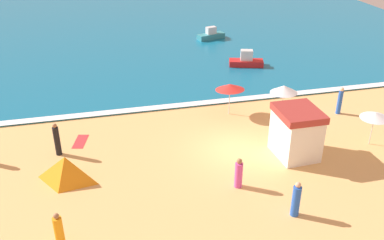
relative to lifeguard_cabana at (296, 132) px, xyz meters
name	(u,v)px	position (x,y,z in m)	size (l,w,h in m)	color
ground_plane	(233,150)	(-3.10, 1.27, -1.41)	(60.00, 60.00, 0.00)	#E5B26B
ocean_water	(154,25)	(-3.10, 29.27, -1.36)	(60.00, 44.00, 0.10)	#146B93
wave_breaker_foam	(204,103)	(-3.10, 7.57, -1.30)	(57.00, 0.70, 0.01)	white
lifeguard_cabana	(296,132)	(0.00, 0.00, 0.00)	(2.18, 2.56, 2.76)	white
beach_umbrella_0	(230,87)	(-1.91, 5.70, 0.51)	(2.28, 2.30, 2.18)	silver
beach_umbrella_1	(284,89)	(1.61, 5.15, 0.23)	(2.52, 2.52, 1.91)	silver
beach_umbrella_4	(375,115)	(4.76, 0.04, 0.43)	(2.04, 2.04, 2.03)	silver
beach_tent	(66,169)	(-12.11, 0.39, -0.71)	(2.77, 2.39, 1.40)	orange
beachgoer_1	(57,140)	(-12.63, 3.09, -0.50)	(0.42, 0.42, 1.92)	black
beachgoer_2	(239,174)	(-3.97, -2.09, -0.66)	(0.51, 0.51, 1.60)	#D84CA5
beachgoer_3	(59,231)	(-12.31, -4.19, -0.67)	(0.49, 0.49, 1.60)	orange
beachgoer_4	(296,200)	(-2.23, -4.71, -0.58)	(0.49, 0.49, 1.76)	blue
beachgoer_5	(340,101)	(5.13, 4.06, -0.49)	(0.36, 0.36, 1.86)	blue
beach_towel_4	(80,141)	(-11.47, 4.25, -1.40)	(1.02, 1.73, 0.01)	red
small_boat_0	(246,61)	(2.31, 13.94, -0.88)	(3.03, 1.84, 1.36)	red
small_boat_1	(211,35)	(1.59, 22.27, -0.91)	(2.96, 1.69, 1.22)	teal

